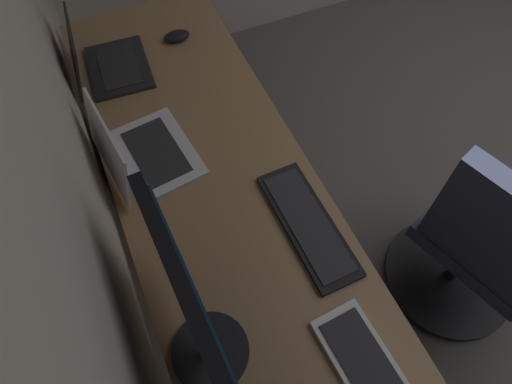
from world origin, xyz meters
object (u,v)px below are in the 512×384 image
laptop_leftmost (101,62)px  office_chair (480,249)px  keyboard_main (308,224)px  mouse_main (177,36)px  laptop_center (138,152)px  drawer_pedestal (189,173)px  monitor_primary (200,326)px

laptop_leftmost → office_chair: 1.53m
office_chair → keyboard_main: bearing=70.2°
keyboard_main → office_chair: size_ratio=0.44×
keyboard_main → mouse_main: bearing=5.6°
laptop_center → mouse_main: size_ratio=3.39×
keyboard_main → mouse_main: mouse_main is taller
drawer_pedestal → monitor_primary: (-0.81, 0.17, 0.64)m
keyboard_main → drawer_pedestal: bearing=20.9°
monitor_primary → mouse_main: (1.17, -0.30, -0.24)m
laptop_leftmost → keyboard_main: size_ratio=0.73×
laptop_leftmost → laptop_center: 0.45m
mouse_main → office_chair: 1.40m
laptop_center → office_chair: size_ratio=0.36×
monitor_primary → laptop_center: size_ratio=1.58×
office_chair → drawer_pedestal: bearing=46.0°
laptop_center → office_chair: 1.24m
keyboard_main → mouse_main: 0.95m
monitor_primary → mouse_main: 1.23m
drawer_pedestal → laptop_leftmost: 0.55m
drawer_pedestal → laptop_leftmost: laptop_leftmost is taller
drawer_pedestal → mouse_main: (0.36, -0.13, 0.40)m
monitor_primary → laptop_center: 0.68m
keyboard_main → office_chair: (-0.22, -0.61, -0.28)m
monitor_primary → laptop_leftmost: size_ratio=1.80×
drawer_pedestal → keyboard_main: 0.74m
drawer_pedestal → mouse_main: bearing=-20.1°
laptop_center → mouse_main: laptop_center is taller
monitor_primary → office_chair: 1.14m
laptop_center → office_chair: bearing=-123.0°
drawer_pedestal → laptop_leftmost: bearing=30.4°
drawer_pedestal → laptop_leftmost: size_ratio=2.25×
laptop_center → keyboard_main: 0.58m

